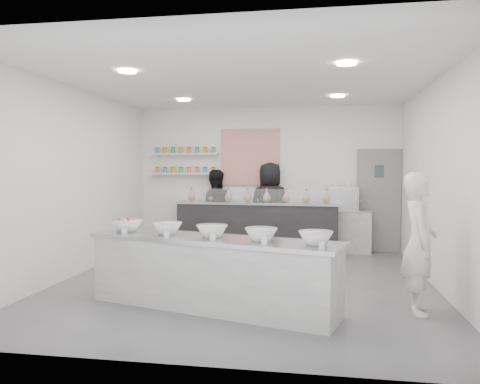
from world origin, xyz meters
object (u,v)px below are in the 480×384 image
object	(u,v)px
back_bar	(257,227)
woman_prep	(419,243)
espresso_ledge	(341,231)
staff_left	(214,209)
prep_counter	(212,273)
staff_right	(270,206)
espresso_machine	(343,199)

from	to	relation	value
back_bar	woman_prep	bearing A→B (deg)	-54.35
espresso_ledge	staff_left	distance (m)	2.68
prep_counter	staff_right	xyz separation A→B (m)	(0.29, 4.19, 0.48)
staff_left	espresso_machine	bearing A→B (deg)	164.63
prep_counter	back_bar	bearing A→B (deg)	105.35
staff_left	staff_right	bearing A→B (deg)	166.14
prep_counter	espresso_machine	xyz separation A→B (m)	(1.77, 4.12, 0.66)
staff_left	staff_right	xyz separation A→B (m)	(1.19, 0.00, 0.08)
woman_prep	staff_left	bearing A→B (deg)	45.84
espresso_machine	woman_prep	bearing A→B (deg)	-80.04
staff_left	staff_right	distance (m)	1.19
prep_counter	staff_right	bearing A→B (deg)	102.14
staff_right	back_bar	bearing A→B (deg)	22.96
prep_counter	staff_left	bearing A→B (deg)	118.18
prep_counter	espresso_ledge	bearing A→B (deg)	83.04
woman_prep	staff_left	xyz separation A→B (m)	(-3.36, 3.97, 0.01)
espresso_ledge	espresso_machine	world-z (taller)	espresso_machine
woman_prep	espresso_machine	bearing A→B (deg)	15.58
staff_right	woman_prep	bearing A→B (deg)	95.28
staff_left	back_bar	bearing A→B (deg)	151.37
staff_right	espresso_ledge	bearing A→B (deg)	153.88
espresso_ledge	staff_right	size ratio (longest dim) A/B	0.64
back_bar	staff_left	distance (m)	1.03
espresso_machine	espresso_ledge	bearing A→B (deg)	180.00
prep_counter	woman_prep	bearing A→B (deg)	21.14
prep_counter	staff_left	xyz separation A→B (m)	(-0.90, 4.19, 0.40)
espresso_machine	staff_left	size ratio (longest dim) A/B	0.36
woman_prep	prep_counter	bearing A→B (deg)	100.73
woman_prep	staff_right	size ratio (longest dim) A/B	0.91
espresso_ledge	espresso_machine	bearing A→B (deg)	0.00
espresso_ledge	woman_prep	size ratio (longest dim) A/B	0.70
prep_counter	back_bar	distance (m)	3.94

